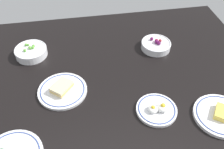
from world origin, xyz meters
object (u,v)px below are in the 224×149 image
at_px(plate_cheese, 221,115).
at_px(plate_sandwich, 62,90).
at_px(bowl_peas, 31,52).
at_px(bowl_berries, 156,45).
at_px(plate_eggs, 157,109).

height_order(plate_cheese, plate_sandwich, plate_sandwich).
xyz_separation_m(bowl_peas, plate_sandwich, (0.15, -0.29, -0.01)).
relative_size(bowl_peas, bowl_berries, 1.04).
distance_m(bowl_peas, plate_eggs, 0.71).
distance_m(plate_eggs, plate_sandwich, 0.43).
bearing_deg(plate_cheese, plate_sandwich, 158.72).
relative_size(bowl_peas, plate_eggs, 0.96).
xyz_separation_m(plate_cheese, plate_eggs, (-0.25, 0.07, 0.00)).
bearing_deg(bowl_berries, plate_eggs, -106.16).
distance_m(plate_cheese, plate_eggs, 0.26).
bearing_deg(plate_cheese, bowl_peas, 145.87).
bearing_deg(plate_eggs, plate_sandwich, 155.49).
relative_size(plate_cheese, plate_sandwich, 0.99).
height_order(bowl_peas, plate_eggs, bowl_peas).
relative_size(plate_eggs, plate_sandwich, 0.78).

